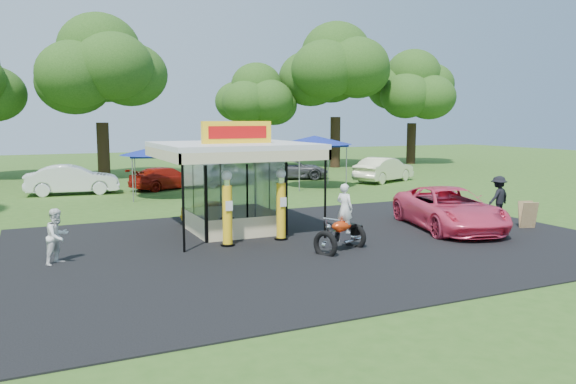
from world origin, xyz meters
name	(u,v)px	position (x,y,z in m)	size (l,w,h in m)	color
ground	(347,256)	(0.00, 0.00, 0.00)	(120.00, 120.00, 0.00)	#32591C
asphalt_apron	(317,242)	(0.00, 2.00, 0.02)	(20.00, 14.00, 0.04)	black
gas_station_kiosk	(233,185)	(-2.00, 4.99, 1.78)	(5.40, 5.40, 4.18)	white
gas_pump_left	(227,211)	(-2.99, 2.74, 1.23)	(0.48, 0.48, 2.57)	black
gas_pump_right	(281,206)	(-0.97, 2.89, 1.22)	(0.47, 0.47, 2.54)	black
motorcycle	(343,224)	(0.21, 0.61, 0.89)	(2.01, 1.56, 2.29)	black
spare_tires	(228,227)	(-2.52, 4.06, 0.40)	(1.01, 0.94, 0.82)	black
a_frame_sign	(528,215)	(8.64, 0.81, 0.54)	(0.65, 0.72, 1.07)	#593819
kiosk_car	(216,211)	(-2.00, 7.20, 0.48)	(1.13, 2.82, 0.96)	yellow
pink_sedan	(449,209)	(5.76, 2.00, 0.81)	(2.69, 5.83, 1.62)	#F14168
spectator_west	(57,236)	(-8.26, 2.68, 0.83)	(0.81, 0.63, 1.67)	white
spectator_east_a	(498,197)	(9.37, 3.05, 0.92)	(1.19, 0.68, 1.84)	black
bg_car_a	(73,180)	(-6.70, 19.13, 0.84)	(1.77, 5.07, 1.67)	white
bg_car_b	(166,178)	(-1.32, 19.21, 0.68)	(1.90, 4.67, 1.35)	#A7180C
bg_car_c	(223,173)	(2.36, 19.50, 0.83)	(1.97, 4.90, 1.67)	#9E9FA3
bg_car_d	(293,169)	(8.28, 21.35, 0.70)	(2.31, 5.01, 1.39)	#505052
bg_car_e	(384,170)	(13.08, 17.03, 0.84)	(1.78, 5.10, 1.68)	#F2F3BA
tent_west	(158,151)	(-2.55, 15.55, 2.56)	(4.04, 4.04, 2.82)	gray
tent_east	(315,141)	(7.30, 16.21, 2.93)	(4.64, 4.64, 3.24)	gray
oak_far_c	(100,77)	(-4.00, 27.30, 7.21)	(9.65, 9.65, 11.37)	black
oak_far_d	(257,103)	(9.20, 30.68, 5.65)	(7.45, 7.45, 8.86)	black
oak_far_e	(336,77)	(15.92, 28.76, 7.90)	(10.40, 10.40, 12.38)	black
oak_far_f	(413,92)	(24.56, 29.22, 6.79)	(8.77, 8.77, 10.57)	black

